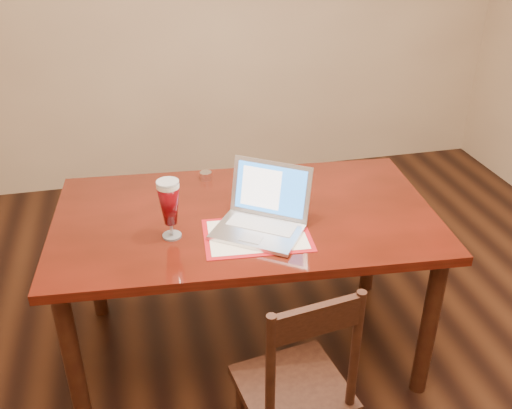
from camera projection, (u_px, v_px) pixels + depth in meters
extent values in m
plane|color=black|center=(312.00, 401.00, 2.66)|extent=(5.00, 5.00, 0.00)
cube|color=tan|center=(214.00, 5.00, 4.13)|extent=(4.50, 0.01, 2.70)
cube|color=#4F120A|center=(245.00, 217.00, 2.60)|extent=(1.79, 1.10, 0.04)
cylinder|color=#32180C|center=(73.00, 364.00, 2.35)|extent=(0.08, 0.08, 0.76)
cylinder|color=#32180C|center=(429.00, 326.00, 2.55)|extent=(0.08, 0.08, 0.76)
cylinder|color=#32180C|center=(93.00, 256.00, 3.04)|extent=(0.08, 0.08, 0.76)
cylinder|color=#32180C|center=(372.00, 233.00, 3.24)|extent=(0.08, 0.08, 0.76)
cube|color=#AA0F16|center=(257.00, 235.00, 2.42)|extent=(0.48, 0.36, 0.00)
cube|color=white|center=(257.00, 235.00, 2.42)|extent=(0.43, 0.31, 0.00)
cube|color=silver|center=(257.00, 232.00, 2.42)|extent=(0.44, 0.41, 0.02)
cube|color=silver|center=(262.00, 225.00, 2.46)|extent=(0.31, 0.26, 0.00)
cube|color=#BBBBC0|center=(251.00, 238.00, 2.36)|extent=(0.11, 0.10, 0.00)
cube|color=silver|center=(271.00, 189.00, 2.49)|extent=(0.34, 0.27, 0.24)
cube|color=blue|center=(270.00, 190.00, 2.48)|extent=(0.29, 0.23, 0.20)
cube|color=white|center=(261.00, 188.00, 2.50)|extent=(0.17, 0.14, 0.17)
cylinder|color=silver|center=(172.00, 236.00, 2.41)|extent=(0.08, 0.08, 0.01)
cylinder|color=silver|center=(171.00, 229.00, 2.40)|extent=(0.01, 0.01, 0.06)
cylinder|color=silver|center=(168.00, 185.00, 2.30)|extent=(0.09, 0.09, 0.02)
cylinder|color=silver|center=(168.00, 182.00, 2.29)|extent=(0.09, 0.09, 0.01)
cylinder|color=silver|center=(206.00, 176.00, 2.88)|extent=(0.06, 0.06, 0.04)
cylinder|color=silver|center=(251.00, 175.00, 2.88)|extent=(0.06, 0.06, 0.04)
cube|color=#32180E|center=(293.00, 389.00, 2.20)|extent=(0.45, 0.44, 0.04)
cylinder|color=#32180E|center=(310.00, 388.00, 2.48)|extent=(0.04, 0.04, 0.39)
cylinder|color=#32180E|center=(270.00, 376.00, 1.89)|extent=(0.03, 0.03, 0.51)
cylinder|color=#32180E|center=(355.00, 350.00, 1.99)|extent=(0.03, 0.03, 0.51)
cube|color=#32180E|center=(317.00, 320.00, 1.85)|extent=(0.32, 0.08, 0.11)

